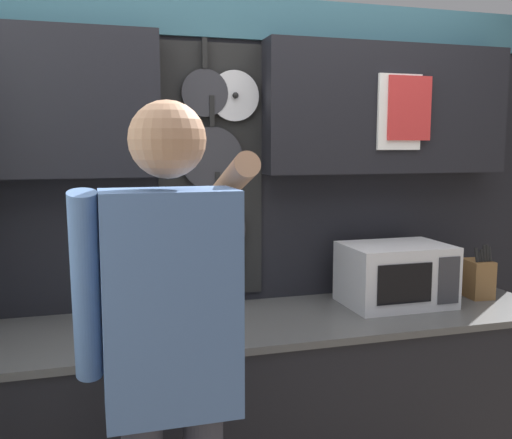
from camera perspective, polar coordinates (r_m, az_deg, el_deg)
name	(u,v)px	position (r m, az deg, el deg)	size (l,w,h in m)	color
base_cabinet_counter	(287,415)	(2.68, 3.11, -18.98)	(2.44, 0.65, 0.90)	black
back_wall_unit	(272,188)	(2.69, 1.64, 3.21)	(3.01, 0.23, 2.30)	black
microwave	(396,274)	(2.74, 13.78, -5.36)	(0.48, 0.35, 0.28)	silver
knife_block	(477,278)	(3.00, 21.26, -5.46)	(0.12, 0.16, 0.27)	brown
utensil_crock	(144,304)	(2.41, -11.14, -8.26)	(0.11, 0.11, 0.34)	white
person	(171,346)	(1.71, -8.52, -12.42)	(0.54, 0.67, 1.76)	#383842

